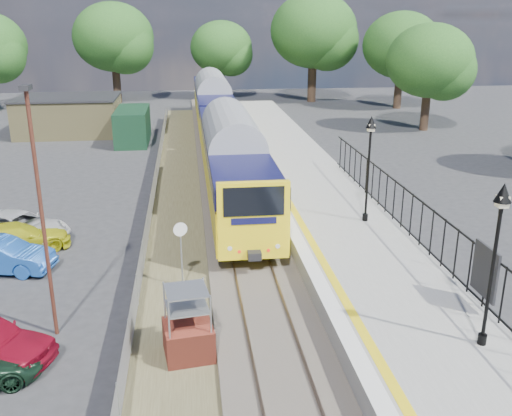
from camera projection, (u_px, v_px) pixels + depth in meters
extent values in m
plane|color=#2D2D30|center=(264.00, 313.00, 19.06)|extent=(120.00, 120.00, 0.00)
cube|color=#473F38|center=(237.00, 213.00, 28.42)|extent=(3.40, 80.00, 0.20)
cube|color=#4C472D|center=(178.00, 231.00, 26.24)|extent=(2.60, 70.00, 0.06)
cube|color=brown|center=(222.00, 211.00, 28.30)|extent=(0.07, 80.00, 0.14)
cube|color=brown|center=(251.00, 210.00, 28.47)|extent=(0.07, 80.00, 0.14)
cube|color=gray|center=(329.00, 216.00, 26.91)|extent=(5.00, 70.00, 0.90)
cube|color=silver|center=(282.00, 209.00, 26.51)|extent=(0.50, 70.00, 0.01)
cube|color=yellow|center=(293.00, 208.00, 26.57)|extent=(0.30, 70.00, 0.01)
cylinder|color=black|center=(482.00, 339.00, 15.59)|extent=(0.24, 0.24, 0.30)
cylinder|color=black|center=(491.00, 278.00, 14.99)|extent=(0.10, 0.10, 3.70)
cube|color=black|center=(501.00, 208.00, 14.37)|extent=(0.08, 0.08, 0.30)
cube|color=beige|center=(502.00, 201.00, 14.31)|extent=(0.26, 0.26, 0.30)
cone|color=black|center=(504.00, 193.00, 14.24)|extent=(0.44, 0.44, 0.50)
cylinder|color=black|center=(365.00, 217.00, 24.97)|extent=(0.24, 0.24, 0.30)
cylinder|color=black|center=(368.00, 177.00, 24.37)|extent=(0.10, 0.10, 3.70)
cube|color=black|center=(371.00, 131.00, 23.74)|extent=(0.08, 0.08, 0.30)
cube|color=beige|center=(371.00, 127.00, 23.69)|extent=(0.26, 0.26, 0.30)
cone|color=black|center=(371.00, 122.00, 23.61)|extent=(0.44, 0.44, 0.50)
cube|color=black|center=(428.00, 207.00, 21.30)|extent=(0.05, 26.00, 0.05)
cube|color=black|center=(485.00, 271.00, 17.25)|extent=(0.08, 1.40, 1.60)
cube|color=#908451|center=(69.00, 116.00, 47.28)|extent=(8.00, 6.00, 3.00)
cube|color=black|center=(67.00, 97.00, 46.78)|extent=(8.20, 6.20, 0.15)
cube|color=#12341E|center=(133.00, 126.00, 44.22)|extent=(2.40, 6.00, 2.60)
cylinder|color=#332319|center=(117.00, 85.00, 64.29)|extent=(0.88, 0.88, 3.85)
ellipsoid|color=#20501A|center=(113.00, 37.00, 62.61)|extent=(8.80, 8.80, 7.48)
cylinder|color=#332319|center=(222.00, 85.00, 67.66)|extent=(0.72, 0.72, 3.15)
ellipsoid|color=#20501A|center=(221.00, 48.00, 66.28)|extent=(7.20, 7.20, 6.12)
cylinder|color=#332319|center=(312.00, 83.00, 64.87)|extent=(0.96, 0.96, 4.20)
ellipsoid|color=#20501A|center=(313.00, 31.00, 63.04)|extent=(9.60, 9.60, 8.16)
cylinder|color=#332319|center=(398.00, 92.00, 60.26)|extent=(0.80, 0.80, 3.50)
ellipsoid|color=#20501A|center=(402.00, 45.00, 58.73)|extent=(8.00, 8.00, 6.80)
cylinder|color=#332319|center=(425.00, 112.00, 48.81)|extent=(0.72, 0.72, 3.15)
ellipsoid|color=#20501A|center=(430.00, 61.00, 47.43)|extent=(7.20, 7.20, 6.12)
cube|color=yellow|center=(232.00, 167.00, 30.69)|extent=(2.80, 20.00, 1.90)
cube|color=#10113C|center=(231.00, 143.00, 30.27)|extent=(2.82, 20.00, 0.90)
cube|color=black|center=(231.00, 143.00, 30.27)|extent=(2.82, 18.00, 0.70)
cube|color=black|center=(232.00, 188.00, 31.07)|extent=(2.00, 18.00, 0.45)
cube|color=yellow|center=(213.00, 108.00, 50.05)|extent=(2.80, 20.00, 1.90)
cube|color=#10113C|center=(212.00, 93.00, 49.64)|extent=(2.82, 20.00, 0.90)
cube|color=black|center=(212.00, 93.00, 49.64)|extent=(2.82, 18.00, 0.70)
cube|color=black|center=(213.00, 121.00, 50.43)|extent=(2.00, 18.00, 0.45)
cube|color=black|center=(254.00, 202.00, 20.66)|extent=(2.24, 0.04, 1.10)
cube|color=maroon|center=(188.00, 341.00, 16.47)|extent=(1.54, 1.54, 1.05)
cylinder|color=#999EA3|center=(182.00, 259.00, 20.48)|extent=(0.06, 0.06, 2.29)
cylinder|color=silver|center=(180.00, 229.00, 20.06)|extent=(0.50, 0.19, 0.51)
cylinder|color=#50261A|center=(43.00, 220.00, 16.63)|extent=(0.12, 0.12, 7.55)
cube|color=black|center=(26.00, 87.00, 15.40)|extent=(0.25, 0.50, 0.15)
imported|color=#1A4A9D|center=(0.00, 255.00, 21.96)|extent=(4.25, 2.28, 1.33)
imported|color=gold|center=(16.00, 238.00, 23.76)|extent=(4.67, 3.22, 1.26)
imported|color=silver|center=(19.00, 227.00, 24.96)|extent=(5.06, 3.97, 1.28)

